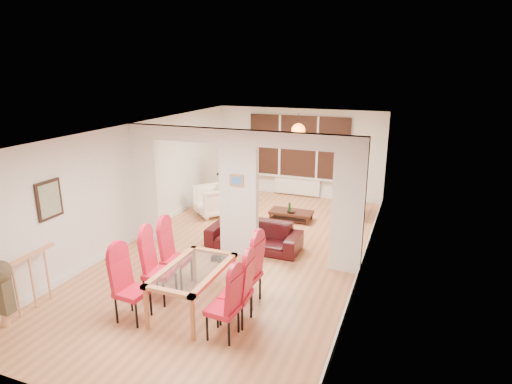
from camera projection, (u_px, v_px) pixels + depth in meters
The scene contains 24 objects.
floor at pixel (240, 253), 9.00m from camera, with size 5.00×9.00×0.01m, color #C0794D.
room_walls at pixel (239, 194), 8.63m from camera, with size 5.00×9.00×2.60m, color silver, non-canonical shape.
divider_wall at pixel (239, 194), 8.63m from camera, with size 5.00×0.18×2.60m, color white.
bay_window_blinds at pixel (298, 147), 12.55m from camera, with size 3.00×0.08×1.80m, color black.
radiator at pixel (297, 186), 12.86m from camera, with size 1.40×0.08×0.50m, color white.
pendant_light at pixel (298, 130), 11.24m from camera, with size 0.36×0.36×0.36m, color orange.
stair_newel at pixel (29, 279), 6.76m from camera, with size 0.40×1.20×1.10m, color tan, non-canonical shape.
wall_poster at pixel (49, 200), 7.25m from camera, with size 0.04×0.52×0.67m, color gray.
pillar_photo at pixel (237, 180), 8.46m from camera, with size 0.30×0.03×0.25m, color #4C8CD8.
dining_table at pixel (194, 289), 6.82m from camera, with size 0.87×1.55×0.73m, color #BA7244, non-canonical shape.
dining_chair_la at pixel (132, 287), 6.49m from camera, with size 0.44×0.44×1.11m, color red, non-canonical shape.
dining_chair_lb at pixel (159, 268), 7.05m from camera, with size 0.46×0.46×1.15m, color red, non-canonical shape.
dining_chair_lc at pixel (176, 256), 7.55m from camera, with size 0.45×0.45×1.12m, color red, non-canonical shape.
dining_chair_ra at pixel (223, 304), 6.08m from camera, with size 0.42×0.42×1.05m, color red, non-canonical shape.
dining_chair_rb at pixel (236, 290), 6.44m from camera, with size 0.44×0.44×1.09m, color red, non-canonical shape.
dining_chair_rc at pixel (245, 271), 6.95m from camera, with size 0.47×0.47×1.16m, color red, non-canonical shape.
sofa at pixel (254, 235), 9.16m from camera, with size 2.02×0.79×0.59m, color black.
armchair at pixel (213, 201), 11.18m from camera, with size 0.84×0.86×0.78m, color #F3E2CE.
person at pixel (223, 177), 11.88m from camera, with size 0.38×0.58×1.59m, color black.
television at pixel (354, 207), 11.06m from camera, with size 0.12×0.93×0.53m, color black.
coffee_table at pixel (291, 216), 10.86m from camera, with size 1.07×0.53×0.25m, color #361B12, non-canonical shape.
bottle at pixel (289, 207), 10.71m from camera, with size 0.07×0.07×0.26m, color #143F19.
bowl at pixel (291, 212), 10.71m from camera, with size 0.21×0.21×0.05m, color #361B12.
shoes at pixel (219, 258), 8.64m from camera, with size 0.25×0.27×0.10m, color black, non-canonical shape.
Camera 1 is at (3.29, -7.59, 3.79)m, focal length 30.00 mm.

